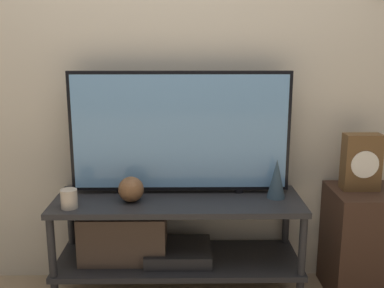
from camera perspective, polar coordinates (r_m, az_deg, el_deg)
The scene contains 8 objects.
wall_back at distance 2.56m, azimuth -1.72°, elevation 11.71°, with size 6.40×0.08×2.70m.
media_console at distance 2.52m, azimuth -4.49°, elevation -11.56°, with size 1.33×0.45×0.58m.
television at distance 2.43m, azimuth -1.52°, elevation 1.54°, with size 1.19×0.05×0.68m.
vase_round_glass at distance 2.39m, azimuth -7.75°, elevation -5.72°, with size 0.13×0.13×0.13m.
vase_slim_bronze at distance 2.46m, azimuth 10.68°, elevation -4.35°, with size 0.10×0.10×0.21m.
candle_jar at distance 2.37m, azimuth -15.34°, elevation -6.73°, with size 0.08×0.08×0.10m.
side_table at distance 2.75m, azimuth 20.74°, elevation -11.61°, with size 0.37×0.38×0.61m.
mantel_clock at distance 2.61m, azimuth 20.70°, elevation -2.16°, with size 0.20×0.11×0.31m.
Camera 1 is at (0.05, -2.03, 1.41)m, focal length 42.00 mm.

